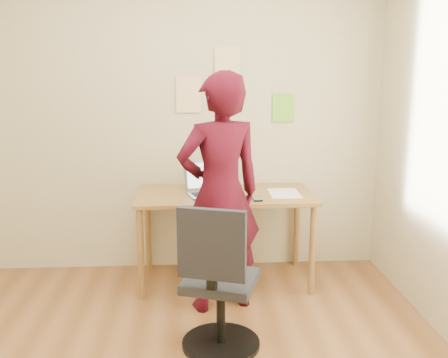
{
  "coord_description": "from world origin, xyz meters",
  "views": [
    {
      "loc": [
        0.15,
        -2.47,
        1.68
      ],
      "look_at": [
        0.36,
        0.95,
        0.95
      ],
      "focal_mm": 40.0,
      "sensor_mm": 36.0,
      "label": 1
    }
  ],
  "objects": [
    {
      "name": "room",
      "position": [
        0.0,
        0.0,
        1.35
      ],
      "size": [
        3.58,
        3.58,
        2.78
      ],
      "color": "brown",
      "rests_on": "ground"
    },
    {
      "name": "phone",
      "position": [
        0.62,
        1.17,
        0.75
      ],
      "size": [
        0.08,
        0.14,
        0.01
      ],
      "rotation": [
        0.0,
        0.0,
        0.09
      ],
      "color": "black",
      "rests_on": "desk"
    },
    {
      "name": "laptop",
      "position": [
        0.27,
        1.38,
        0.79
      ],
      "size": [
        0.42,
        0.39,
        0.25
      ],
      "rotation": [
        0.0,
        0.0,
        0.27
      ],
      "color": "#ADADB4",
      "rests_on": "desk"
    },
    {
      "name": "wall_note_mid",
      "position": [
        0.44,
        1.74,
        1.74
      ],
      "size": [
        0.21,
        0.0,
        0.3
      ],
      "primitive_type": "cube",
      "color": "#EFCB8F",
      "rests_on": "room"
    },
    {
      "name": "wall_note_left",
      "position": [
        0.12,
        1.74,
        1.51
      ],
      "size": [
        0.21,
        0.0,
        0.3
      ],
      "primitive_type": "cube",
      "color": "#EFCB8F",
      "rests_on": "room"
    },
    {
      "name": "paper_sheet",
      "position": [
        0.87,
        1.36,
        0.74
      ],
      "size": [
        0.24,
        0.34,
        0.0
      ],
      "primitive_type": "cube",
      "rotation": [
        0.0,
        0.0,
        -0.01
      ],
      "color": "white",
      "rests_on": "desk"
    },
    {
      "name": "wall_note_right",
      "position": [
        0.91,
        1.74,
        1.39
      ],
      "size": [
        0.18,
        0.0,
        0.24
      ],
      "primitive_type": "cube",
      "color": "#73CC2E",
      "rests_on": "room"
    },
    {
      "name": "person",
      "position": [
        0.33,
        0.92,
        0.85
      ],
      "size": [
        0.72,
        0.58,
        1.7
      ],
      "primitive_type": "imported",
      "rotation": [
        0.0,
        0.0,
        3.46
      ],
      "color": "#3B0812",
      "rests_on": "ground"
    },
    {
      "name": "desk",
      "position": [
        0.4,
        1.38,
        0.65
      ],
      "size": [
        1.4,
        0.7,
        0.74
      ],
      "color": "olive",
      "rests_on": "ground"
    },
    {
      "name": "office_chair",
      "position": [
        0.29,
        0.32,
        0.4
      ],
      "size": [
        0.52,
        0.54,
        0.94
      ],
      "rotation": [
        0.0,
        0.0,
        -0.32
      ],
      "color": "black",
      "rests_on": "ground"
    }
  ]
}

